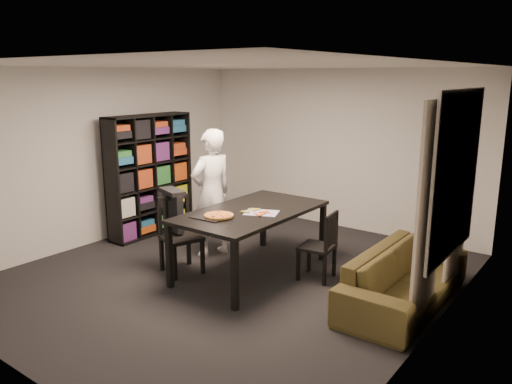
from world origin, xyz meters
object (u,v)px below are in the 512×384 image
Objects in this scene: bookshelf at (150,175)px; chair_left at (178,229)px; person at (212,193)px; pepperoni_pizza at (219,215)px; dining_table at (251,216)px; baking_tray at (210,217)px; chair_right at (323,242)px; sofa at (405,278)px.

chair_left is at bearing -30.39° from bookshelf.
pepperoni_pizza is at bearing 59.24° from person.
baking_tray reaches higher than dining_table.
bookshelf is 2.35m from dining_table.
baking_tray is (-0.19, -0.56, 0.08)m from dining_table.
chair_right is 2.47× the size of pepperoni_pizza.
sofa is (2.72, 0.80, -0.26)m from chair_left.
sofa is (2.00, 0.81, -0.56)m from pepperoni_pizza.
person is 5.10× the size of pepperoni_pizza.
bookshelf is 2.38m from pepperoni_pizza.
dining_table is at bearing -39.91° from chair_left.
person is (-0.85, 0.21, 0.13)m from dining_table.
person is at bearing -93.51° from chair_right.
pepperoni_pizza is at bearing -71.82° from chair_left.
dining_table is 5.73× the size of pepperoni_pizza.
bookshelf is 5.43× the size of pepperoni_pizza.
chair_left is at bearing 179.18° from pepperoni_pizza.
dining_table is 0.89m from person.
chair_right is 1.42m from baking_tray.
chair_right reaches higher than sofa.
pepperoni_pizza is at bearing 31.81° from baking_tray.
pepperoni_pizza is 2.23m from sofa.
person is at bearing 166.02° from dining_table.
sofa is at bearing 22.15° from pepperoni_pizza.
chair_left is 2.84m from sofa.
bookshelf is 0.95× the size of dining_table.
chair_right is (0.84, 0.35, -0.27)m from dining_table.
chair_left reaches higher than pepperoni_pizza.
bookshelf is 2.20× the size of chair_right.
dining_table is 0.95m from chair_right.
bookshelf is 1.47m from person.
baking_tray is (2.12, -0.94, -0.11)m from bookshelf.
sofa is at bearing 22.60° from baking_tray.
pepperoni_pizza is (0.09, 0.06, 0.02)m from baking_tray.
chair_right is 1.33m from pepperoni_pizza.
dining_table is at bearing 88.69° from person.
pepperoni_pizza reaches higher than chair_right.
sofa is (2.09, 0.87, -0.54)m from baking_tray.
bookshelf is at bearing 78.61° from chair_left.
person is 0.87× the size of sofa.
chair_left reaches higher than sofa.
pepperoni_pizza reaches higher than dining_table.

